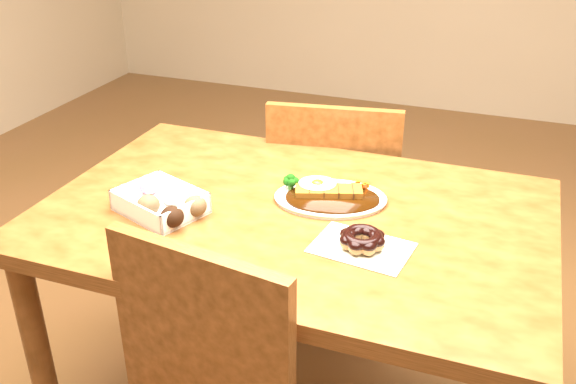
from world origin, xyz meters
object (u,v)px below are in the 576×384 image
(chair_far, at_px, (336,207))
(katsu_curry_plate, at_px, (329,195))
(table, at_px, (293,246))
(pon_de_ring, at_px, (362,240))
(donut_box, at_px, (160,201))

(chair_far, distance_m, katsu_curry_plate, 0.55)
(table, distance_m, pon_de_ring, 0.25)
(katsu_curry_plate, bearing_deg, table, -128.69)
(table, distance_m, chair_far, 0.56)
(table, relative_size, donut_box, 5.03)
(chair_far, distance_m, pon_de_ring, 0.75)
(pon_de_ring, bearing_deg, katsu_curry_plate, 125.31)
(chair_far, xyz_separation_m, donut_box, (-0.25, -0.65, 0.30))
(table, relative_size, chair_far, 1.38)
(table, distance_m, donut_box, 0.34)
(katsu_curry_plate, distance_m, pon_de_ring, 0.23)
(chair_far, relative_size, pon_de_ring, 3.89)
(pon_de_ring, bearing_deg, table, 150.99)
(table, bearing_deg, katsu_curry_plate, 51.31)
(table, bearing_deg, donut_box, -158.89)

